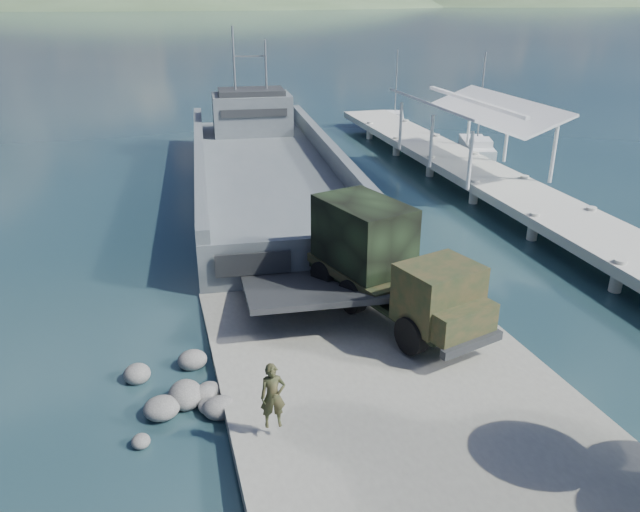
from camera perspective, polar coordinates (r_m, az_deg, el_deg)
The scene contains 10 objects.
ground at distance 19.64m, azimuth 6.19°, elevation -12.05°, with size 1400.00×1400.00×0.00m, color #1B3742.
boat_ramp at distance 18.75m, azimuth 7.34°, elevation -13.09°, with size 10.00×18.00×0.50m, color gray.
shoreline_rocks at distance 19.04m, azimuth -12.63°, elevation -13.82°, with size 3.20×5.60×0.90m, color #52524F, non-canonical shape.
distant_headlands at distance 577.74m, azimuth -10.37°, elevation 21.44°, with size 1000.00×240.00×48.00m, color #435A38, non-canonical shape.
pier at distance 39.92m, azimuth 14.18°, elevation 8.27°, with size 6.40×44.00×6.10m.
landing_craft at distance 38.48m, azimuth -4.86°, elevation 7.13°, with size 10.70×33.78×9.89m.
military_truck at distance 22.32m, azimuth 6.06°, elevation -0.60°, with size 4.62×8.39×3.73m.
soldier at distance 16.46m, azimuth -4.29°, elevation -13.74°, with size 0.66×0.43×1.80m, color #1C2F1A.
sailboat_near at distance 49.36m, azimuth 14.15°, elevation 9.56°, with size 3.71×6.46×7.57m.
sailboat_far at distance 60.05m, azimuth 6.83°, elevation 12.33°, with size 3.53×5.74×6.74m.
Camera 1 is at (-6.20, -14.89, 11.21)m, focal length 35.00 mm.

